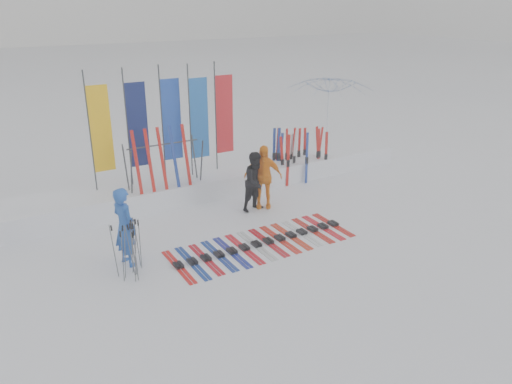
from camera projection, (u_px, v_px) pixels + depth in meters
ground at (284, 257)px, 11.26m from camera, size 120.00×120.00×0.00m
snow_bank at (199, 184)px, 14.85m from camera, size 14.00×1.60×0.60m
person_blue at (125, 227)px, 10.67m from camera, size 0.59×0.74×1.78m
person_black at (256, 182)px, 13.49m from camera, size 0.90×0.76×1.65m
person_yellow at (263, 177)px, 13.66m from camera, size 1.12×0.89×1.78m
tent_canopy at (329, 113)px, 18.76m from camera, size 3.95×3.99×2.86m
ski_row at (262, 243)px, 11.82m from camera, size 4.43×1.69×0.07m
pole_cluster at (131, 250)px, 10.29m from camera, size 0.66×0.67×1.24m
feather_flags at (168, 122)px, 13.91m from camera, size 4.19×0.28×3.20m
ski_rack at (164, 158)px, 13.57m from camera, size 2.04×0.80×1.23m
upright_skis at (296, 154)px, 15.94m from camera, size 1.63×0.90×1.68m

